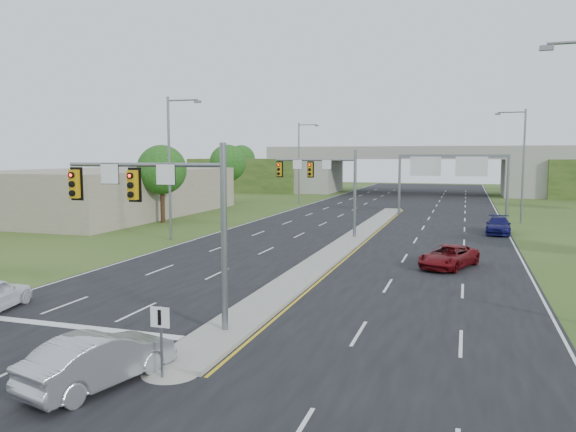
% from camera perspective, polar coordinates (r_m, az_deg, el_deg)
% --- Properties ---
extents(ground, '(240.00, 240.00, 0.00)m').
position_cam_1_polar(ground, '(21.25, -6.40, -11.81)').
color(ground, '#2E491A').
rests_on(ground, ground).
extents(road, '(24.00, 160.00, 0.02)m').
position_cam_1_polar(road, '(54.48, 8.74, -0.82)').
color(road, black).
rests_on(road, ground).
extents(median, '(2.00, 54.00, 0.16)m').
position_cam_1_polar(median, '(42.75, 6.24, -2.56)').
color(median, gray).
rests_on(median, road).
extents(median_nose, '(2.00, 2.00, 0.16)m').
position_cam_1_polar(median_nose, '(17.86, -11.81, -15.12)').
color(median_nose, gray).
rests_on(median_nose, road).
extents(lane_markings, '(23.72, 160.00, 0.01)m').
position_cam_1_polar(lane_markings, '(48.63, 6.93, -1.60)').
color(lane_markings, gold).
rests_on(lane_markings, road).
extents(signal_mast_near, '(6.62, 0.60, 7.00)m').
position_cam_1_polar(signal_mast_near, '(21.27, -12.21, 1.12)').
color(signal_mast_near, slate).
rests_on(signal_mast_near, ground).
extents(signal_mast_far, '(6.62, 0.60, 7.00)m').
position_cam_1_polar(signal_mast_far, '(44.67, 3.95, 3.80)').
color(signal_mast_far, slate).
rests_on(signal_mast_far, ground).
extents(keep_right_sign, '(0.60, 0.13, 2.20)m').
position_cam_1_polar(keep_right_sign, '(16.96, -12.81, -11.23)').
color(keep_right_sign, slate).
rests_on(keep_right_sign, ground).
extents(sign_gantry, '(11.58, 0.44, 6.67)m').
position_cam_1_polar(sign_gantry, '(63.40, 16.22, 4.72)').
color(sign_gantry, slate).
rests_on(sign_gantry, ground).
extents(overpass, '(80.00, 14.00, 8.10)m').
position_cam_1_polar(overpass, '(98.84, 12.84, 4.25)').
color(overpass, gray).
rests_on(overpass, ground).
extents(lightpole_l_mid, '(2.85, 0.25, 11.00)m').
position_cam_1_polar(lightpole_l_mid, '(44.10, -11.75, 5.45)').
color(lightpole_l_mid, slate).
rests_on(lightpole_l_mid, ground).
extents(lightpole_l_far, '(2.85, 0.25, 11.00)m').
position_cam_1_polar(lightpole_l_far, '(76.55, 1.25, 5.81)').
color(lightpole_l_far, slate).
rests_on(lightpole_l_far, ground).
extents(lightpole_r_far, '(2.85, 0.25, 11.00)m').
position_cam_1_polar(lightpole_r_far, '(58.66, 22.62, 5.24)').
color(lightpole_r_far, slate).
rests_on(lightpole_r_far, ground).
extents(tree_l_near, '(4.80, 4.80, 7.60)m').
position_cam_1_polar(tree_l_near, '(56.12, -12.70, 4.60)').
color(tree_l_near, '#382316').
rests_on(tree_l_near, ground).
extents(tree_l_mid, '(5.20, 5.20, 8.12)m').
position_cam_1_polar(tree_l_mid, '(80.24, -6.14, 5.36)').
color(tree_l_mid, '#382316').
rests_on(tree_l_mid, ground).
extents(tree_back_a, '(6.00, 6.00, 8.85)m').
position_cam_1_polar(tree_back_a, '(121.60, -4.78, 5.78)').
color(tree_back_a, '#382316').
rests_on(tree_back_a, ground).
extents(tree_back_b, '(5.60, 5.60, 8.32)m').
position_cam_1_polar(tree_back_b, '(117.00, 1.61, 5.63)').
color(tree_back_b, '#382316').
rests_on(tree_back_b, ground).
extents(tree_back_c, '(5.60, 5.60, 8.32)m').
position_cam_1_polar(tree_back_c, '(113.54, 25.68, 5.01)').
color(tree_back_c, '#382316').
rests_on(tree_back_c, ground).
extents(commercial_building, '(18.00, 30.00, 5.00)m').
position_cam_1_polar(commercial_building, '(65.87, -17.98, 2.32)').
color(commercial_building, gray).
rests_on(commercial_building, ground).
extents(car_silver, '(2.75, 4.87, 1.52)m').
position_cam_1_polar(car_silver, '(17.32, -18.61, -13.60)').
color(car_silver, '#9FA1A7').
rests_on(car_silver, road).
extents(car_far_a, '(3.77, 5.20, 1.31)m').
position_cam_1_polar(car_far_a, '(34.19, 16.00, -3.97)').
color(car_far_a, '#60090E').
rests_on(car_far_a, road).
extents(car_far_b, '(2.21, 4.91, 1.40)m').
position_cam_1_polar(car_far_b, '(50.28, 20.59, -0.90)').
color(car_far_b, '#0B0B47').
rests_on(car_far_b, road).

